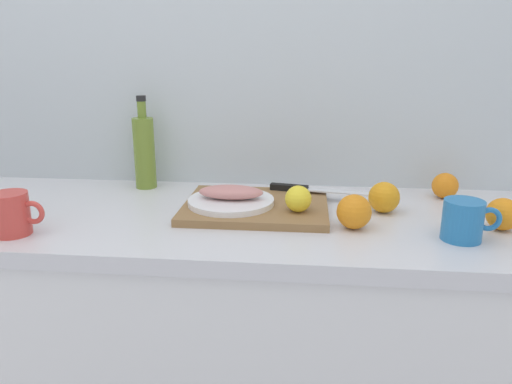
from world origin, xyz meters
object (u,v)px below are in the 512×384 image
coffee_mug_0 (464,220)px  cutting_board (256,206)px  white_plate (231,201)px  fish_fillet (231,192)px  chef_knife (307,189)px  lemon_0 (298,199)px  orange_0 (354,212)px  coffee_mug_1 (12,214)px  olive_oil_bottle (144,151)px

coffee_mug_0 → cutting_board: bearing=161.3°
white_plate → fish_fillet: (0.00, 0.00, 0.03)m
chef_knife → fish_fillet: bearing=-135.8°
fish_fillet → lemon_0: 0.18m
coffee_mug_0 → lemon_0: bearing=164.5°
cutting_board → chef_knife: chef_knife is taller
coffee_mug_0 → orange_0: (-0.24, 0.05, -0.00)m
orange_0 → lemon_0: bearing=158.3°
lemon_0 → coffee_mug_0: coffee_mug_0 is taller
cutting_board → coffee_mug_1: bearing=-156.5°
lemon_0 → coffee_mug_0: (0.37, -0.10, -0.01)m
cutting_board → white_plate: white_plate is taller
chef_knife → coffee_mug_1: bearing=-142.1°
white_plate → lemon_0: (0.18, -0.04, 0.03)m
fish_fillet → cutting_board: bearing=15.5°
cutting_board → coffee_mug_0: bearing=-18.7°
lemon_0 → orange_0: size_ratio=0.80×
fish_fillet → orange_0: orange_0 is taller
olive_oil_bottle → orange_0: size_ratio=3.37×
lemon_0 → cutting_board: bearing=151.5°
white_plate → chef_knife: (0.20, 0.13, 0.00)m
coffee_mug_1 → olive_oil_bottle: bearing=67.0°
white_plate → coffee_mug_0: (0.55, -0.15, 0.02)m
coffee_mug_1 → orange_0: (0.79, 0.12, -0.01)m
chef_knife → orange_0: size_ratio=3.47×
fish_fillet → lemon_0: size_ratio=2.55×
cutting_board → olive_oil_bottle: size_ratio=1.35×
coffee_mug_0 → orange_0: bearing=168.1°
chef_knife → lemon_0: size_ratio=4.33×
cutting_board → fish_fillet: size_ratio=2.22×
cutting_board → coffee_mug_0: 0.51m
chef_knife → olive_oil_bottle: (-0.50, 0.07, 0.09)m
orange_0 → coffee_mug_1: bearing=-171.3°
olive_oil_bottle → orange_0: bearing=-26.4°
lemon_0 → coffee_mug_0: 0.39m
fish_fillet → chef_knife: 0.24m
cutting_board → lemon_0: 0.14m
white_plate → chef_knife: bearing=33.7°
fish_fillet → orange_0: size_ratio=2.04×
chef_knife → lemon_0: (-0.02, -0.18, 0.02)m
fish_fillet → chef_knife: size_ratio=0.59×
white_plate → fish_fillet: size_ratio=1.33×
chef_knife → lemon_0: bearing=-86.8°
cutting_board → white_plate: (-0.06, -0.02, 0.02)m
white_plate → lemon_0: bearing=-13.7°
cutting_board → orange_0: (0.25, -0.11, 0.03)m
white_plate → coffee_mug_1: bearing=-155.5°
fish_fillet → coffee_mug_1: 0.53m
coffee_mug_1 → orange_0: coffee_mug_1 is taller
chef_knife → orange_0: 0.26m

